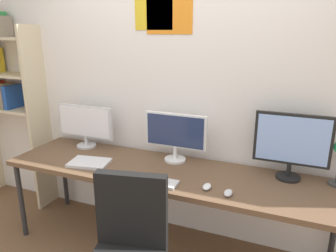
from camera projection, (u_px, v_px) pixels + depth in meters
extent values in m
cube|color=silver|center=(184.00, 91.00, 2.72)|extent=(5.04, 0.10, 2.60)
cube|color=orange|center=(169.00, 8.00, 2.53)|extent=(0.40, 0.01, 0.41)
cube|color=gold|center=(153.00, 6.00, 2.57)|extent=(0.34, 0.01, 0.38)
cube|color=brown|center=(166.00, 172.00, 2.52)|extent=(2.64, 0.68, 0.04)
cylinder|color=#262628|center=(21.00, 200.00, 2.82)|extent=(0.04, 0.04, 0.70)
cylinder|color=#262628|center=(65.00, 174.00, 3.34)|extent=(0.04, 0.04, 0.70)
cylinder|color=#262628|center=(334.00, 229.00, 2.42)|extent=(0.04, 0.04, 0.70)
cube|color=beige|center=(39.00, 121.00, 3.19)|extent=(0.03, 0.28, 1.85)
cube|color=beige|center=(8.00, 108.00, 3.31)|extent=(0.76, 0.28, 0.02)
cube|color=beige|center=(3.00, 74.00, 3.21)|extent=(0.76, 0.28, 0.02)
cube|color=gold|center=(0.00, 97.00, 3.31)|extent=(0.05, 0.22, 0.20)
cube|color=orange|center=(4.00, 95.00, 3.29)|extent=(0.04, 0.22, 0.25)
cube|color=tan|center=(6.00, 96.00, 3.26)|extent=(0.03, 0.22, 0.25)
cube|color=gray|center=(10.00, 98.00, 3.26)|extent=(0.03, 0.22, 0.20)
cube|color=#1E4799|center=(13.00, 97.00, 3.25)|extent=(0.05, 0.22, 0.24)
cube|color=gray|center=(2.00, 26.00, 3.05)|extent=(0.04, 0.22, 0.20)
cube|color=black|center=(132.00, 210.00, 1.94)|extent=(0.45, 0.16, 0.48)
cylinder|color=silver|center=(87.00, 145.00, 3.02)|extent=(0.18, 0.18, 0.02)
cylinder|color=silver|center=(86.00, 141.00, 3.00)|extent=(0.03, 0.03, 0.08)
cube|color=silver|center=(85.00, 121.00, 2.95)|extent=(0.58, 0.03, 0.30)
cube|color=white|center=(84.00, 122.00, 2.94)|extent=(0.53, 0.01, 0.27)
cylinder|color=silver|center=(175.00, 159.00, 2.69)|extent=(0.18, 0.18, 0.02)
cylinder|color=silver|center=(175.00, 153.00, 2.68)|extent=(0.03, 0.03, 0.10)
cube|color=silver|center=(176.00, 131.00, 2.62)|extent=(0.53, 0.03, 0.29)
cube|color=navy|center=(175.00, 131.00, 2.61)|extent=(0.49, 0.01, 0.26)
cylinder|color=black|center=(288.00, 177.00, 2.37)|extent=(0.18, 0.18, 0.02)
cylinder|color=black|center=(289.00, 170.00, 2.35)|extent=(0.03, 0.03, 0.10)
cube|color=black|center=(292.00, 139.00, 2.29)|extent=(0.53, 0.03, 0.38)
cube|color=#8CB2F2|center=(292.00, 140.00, 2.27)|extent=(0.49, 0.01, 0.34)
cylinder|color=#333333|center=(336.00, 184.00, 2.27)|extent=(0.11, 0.11, 0.02)
cube|color=silver|center=(153.00, 181.00, 2.30)|extent=(0.36, 0.13, 0.02)
ellipsoid|color=silver|center=(228.00, 193.00, 2.13)|extent=(0.06, 0.10, 0.03)
ellipsoid|color=silver|center=(207.00, 187.00, 2.21)|extent=(0.06, 0.10, 0.03)
cube|color=silver|center=(89.00, 163.00, 2.62)|extent=(0.35, 0.27, 0.02)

